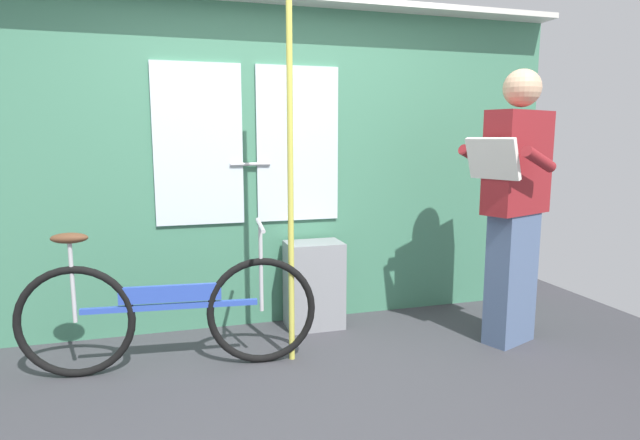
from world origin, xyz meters
name	(u,v)px	position (x,y,z in m)	size (l,w,h in m)	color
ground_plane	(319,387)	(0.00, 0.00, -0.02)	(5.34, 3.81, 0.04)	#38383D
train_door_wall	(275,160)	(-0.01, 1.10, 1.21)	(4.34, 0.28, 2.31)	#427F60
bicycle_near_door	(170,312)	(-0.79, 0.42, 0.35)	(1.71, 0.44, 0.87)	black
passenger_reading_newspaper	(515,202)	(1.39, 0.23, 0.95)	(0.64, 0.59, 1.79)	slate
trash_bin_by_wall	(314,285)	(0.22, 0.88, 0.31)	(0.40, 0.28, 0.63)	gray
handrail_pole	(290,177)	(-0.07, 0.37, 1.13)	(0.04, 0.04, 2.27)	#C6C14C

